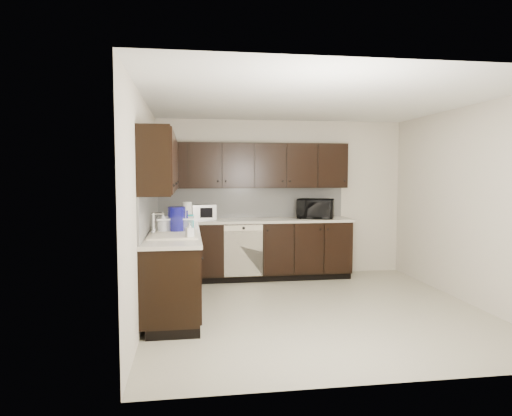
{
  "coord_description": "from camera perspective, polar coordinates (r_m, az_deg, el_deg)",
  "views": [
    {
      "loc": [
        -1.5,
        -5.27,
        1.64
      ],
      "look_at": [
        -0.63,
        0.6,
        1.2
      ],
      "focal_mm": 32.0,
      "sensor_mm": 36.0,
      "label": 1
    }
  ],
  "objects": [
    {
      "name": "floor",
      "position": [
        5.72,
        7.33,
        -12.43
      ],
      "size": [
        4.0,
        4.0,
        0.0
      ],
      "primitive_type": "plane",
      "color": "#AAA48C",
      "rests_on": "ground"
    },
    {
      "name": "ceiling",
      "position": [
        5.55,
        7.58,
        13.15
      ],
      "size": [
        4.0,
        4.0,
        0.0
      ],
      "primitive_type": "plane",
      "rotation": [
        3.14,
        0.0,
        0.0
      ],
      "color": "white",
      "rests_on": "wall_back"
    },
    {
      "name": "wall_back",
      "position": [
        7.43,
        3.23,
        1.27
      ],
      "size": [
        4.0,
        0.02,
        2.5
      ],
      "primitive_type": "cube",
      "color": "beige",
      "rests_on": "floor"
    },
    {
      "name": "wall_left",
      "position": [
        5.31,
        -13.8,
        -0.07
      ],
      "size": [
        0.02,
        4.0,
        2.5
      ],
      "primitive_type": "cube",
      "color": "beige",
      "rests_on": "floor"
    },
    {
      "name": "wall_right",
      "position": [
        6.34,
        25.11,
        0.34
      ],
      "size": [
        0.02,
        4.0,
        2.5
      ],
      "primitive_type": "cube",
      "color": "beige",
      "rests_on": "floor"
    },
    {
      "name": "wall_front",
      "position": [
        3.62,
        16.15,
        -2.11
      ],
      "size": [
        4.0,
        0.02,
        2.5
      ],
      "primitive_type": "cube",
      "color": "beige",
      "rests_on": "floor"
    },
    {
      "name": "lower_cabinets",
      "position": [
        6.52,
        -3.95,
        -6.59
      ],
      "size": [
        3.0,
        2.8,
        0.9
      ],
      "color": "black",
      "rests_on": "floor"
    },
    {
      "name": "countertop",
      "position": [
        6.44,
        -3.99,
        -2.16
      ],
      "size": [
        3.03,
        2.83,
        0.04
      ],
      "color": "#BBB4A3",
      "rests_on": "lower_cabinets"
    },
    {
      "name": "backsplash",
      "position": [
        6.61,
        -5.96,
        0.26
      ],
      "size": [
        3.0,
        2.8,
        0.48
      ],
      "color": "#B6B5B1",
      "rests_on": "countertop"
    },
    {
      "name": "upper_cabinets",
      "position": [
        6.49,
        -4.93,
        5.41
      ],
      "size": [
        3.0,
        2.8,
        0.7
      ],
      "color": "black",
      "rests_on": "wall_back"
    },
    {
      "name": "dishwasher",
      "position": [
        6.82,
        -1.58,
        -4.96
      ],
      "size": [
        0.58,
        0.04,
        0.78
      ],
      "color": "beige",
      "rests_on": "lower_cabinets"
    },
    {
      "name": "sink",
      "position": [
        5.32,
        -10.3,
        -4.02
      ],
      "size": [
        0.54,
        0.82,
        0.42
      ],
      "color": "beige",
      "rests_on": "countertop"
    },
    {
      "name": "microwave",
      "position": [
        7.24,
        7.43,
        -0.08
      ],
      "size": [
        0.65,
        0.55,
        0.31
      ],
      "primitive_type": "imported",
      "rotation": [
        0.0,
        0.0,
        -0.37
      ],
      "color": "black",
      "rests_on": "countertop"
    },
    {
      "name": "soap_bottle_a",
      "position": [
        5.03,
        -8.3,
        -2.79
      ],
      "size": [
        0.1,
        0.1,
        0.17
      ],
      "primitive_type": "imported",
      "rotation": [
        0.0,
        0.0,
        0.34
      ],
      "color": "gray",
      "rests_on": "countertop"
    },
    {
      "name": "soap_bottle_b",
      "position": [
        5.55,
        -11.54,
        -1.79
      ],
      "size": [
        0.11,
        0.11,
        0.25
      ],
      "primitive_type": "imported",
      "rotation": [
        0.0,
        0.0,
        0.18
      ],
      "color": "gray",
      "rests_on": "countertop"
    },
    {
      "name": "toaster_oven",
      "position": [
        7.06,
        -6.69,
        -0.5
      ],
      "size": [
        0.42,
        0.34,
        0.23
      ],
      "primitive_type": "cube",
      "rotation": [
        0.0,
        0.0,
        0.21
      ],
      "color": "silver",
      "rests_on": "countertop"
    },
    {
      "name": "storage_bin",
      "position": [
        5.65,
        -10.01,
        -2.09
      ],
      "size": [
        0.42,
        0.31,
        0.16
      ],
      "primitive_type": "cube",
      "rotation": [
        0.0,
        0.0,
        0.01
      ],
      "color": "white",
      "rests_on": "countertop"
    },
    {
      "name": "blue_pitcher",
      "position": [
        5.55,
        -9.87,
        -1.45
      ],
      "size": [
        0.21,
        0.21,
        0.31
      ],
      "primitive_type": "cylinder",
      "rotation": [
        0.0,
        0.0,
        0.01
      ],
      "color": "#0F0E81",
      "rests_on": "countertop"
    },
    {
      "name": "teal_tumbler",
      "position": [
        5.89,
        -8.18,
        -1.71
      ],
      "size": [
        0.09,
        0.09,
        0.18
      ],
      "primitive_type": "cylinder",
      "rotation": [
        0.0,
        0.0,
        -0.06
      ],
      "color": "#0E9A9B",
      "rests_on": "countertop"
    },
    {
      "name": "paper_towel_roll",
      "position": [
        6.64,
        -8.58,
        -0.54
      ],
      "size": [
        0.17,
        0.17,
        0.3
      ],
      "primitive_type": "cylinder",
      "rotation": [
        0.0,
        0.0,
        -0.36
      ],
      "color": "white",
      "rests_on": "countertop"
    }
  ]
}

